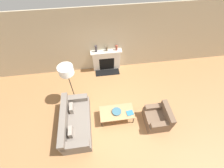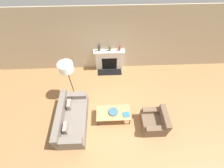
# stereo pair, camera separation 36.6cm
# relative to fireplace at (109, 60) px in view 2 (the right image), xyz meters

# --- Properties ---
(ground_plane) EXTENTS (18.00, 18.00, 0.00)m
(ground_plane) POSITION_rel_fireplace_xyz_m (-0.18, -2.70, -0.52)
(ground_plane) COLOR #A87547
(wall_back) EXTENTS (18.00, 0.06, 2.90)m
(wall_back) POSITION_rel_fireplace_xyz_m (-0.18, 0.15, 0.93)
(wall_back) COLOR #BCAD8E
(wall_back) RESTS_ON ground_plane
(fireplace) EXTENTS (1.36, 0.59, 1.07)m
(fireplace) POSITION_rel_fireplace_xyz_m (0.00, 0.00, 0.00)
(fireplace) COLOR silver
(fireplace) RESTS_ON ground_plane
(couch) EXTENTS (0.94, 1.93, 0.80)m
(couch) POSITION_rel_fireplace_xyz_m (-1.42, -2.76, -0.22)
(couch) COLOR slate
(couch) RESTS_ON ground_plane
(armchair_near) EXTENTS (0.81, 0.87, 0.77)m
(armchair_near) POSITION_rel_fireplace_xyz_m (1.49, -2.99, -0.22)
(armchair_near) COLOR brown
(armchair_near) RESTS_ON ground_plane
(coffee_table) EXTENTS (1.22, 0.63, 0.41)m
(coffee_table) POSITION_rel_fireplace_xyz_m (0.07, -2.63, -0.13)
(coffee_table) COLOR tan
(coffee_table) RESTS_ON ground_plane
(bowl) EXTENTS (0.33, 0.33, 0.06)m
(bowl) POSITION_rel_fireplace_xyz_m (0.06, -2.62, -0.07)
(bowl) COLOR #38667A
(bowl) RESTS_ON coffee_table
(book) EXTENTS (0.27, 0.23, 0.02)m
(book) POSITION_rel_fireplace_xyz_m (0.52, -2.73, -0.09)
(book) COLOR teal
(book) RESTS_ON coffee_table
(floor_lamp) EXTENTS (0.51, 0.51, 1.83)m
(floor_lamp) POSITION_rel_fireplace_xyz_m (-1.48, -1.56, 1.09)
(floor_lamp) COLOR black
(floor_lamp) RESTS_ON ground_plane
(mantel_vase_left) EXTENTS (0.10, 0.10, 0.30)m
(mantel_vase_left) POSITION_rel_fireplace_xyz_m (-0.42, 0.02, 0.70)
(mantel_vase_left) COLOR #3D383D
(mantel_vase_left) RESTS_ON fireplace
(mantel_vase_center_left) EXTENTS (0.09, 0.09, 0.21)m
(mantel_vase_center_left) POSITION_rel_fireplace_xyz_m (0.03, 0.02, 0.65)
(mantel_vase_center_left) COLOR brown
(mantel_vase_center_left) RESTS_ON fireplace
(mantel_vase_center_right) EXTENTS (0.10, 0.10, 0.23)m
(mantel_vase_center_right) POSITION_rel_fireplace_xyz_m (0.45, 0.02, 0.66)
(mantel_vase_center_right) COLOR brown
(mantel_vase_center_right) RESTS_ON fireplace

